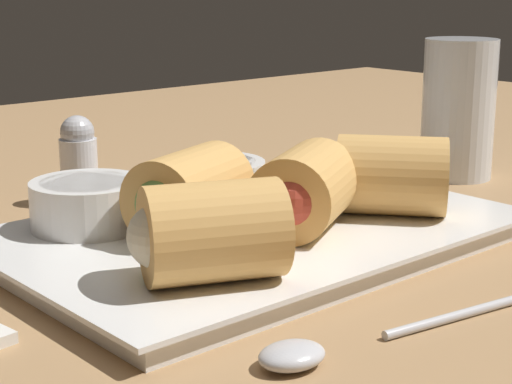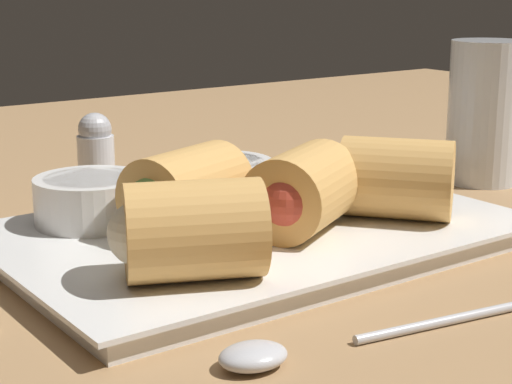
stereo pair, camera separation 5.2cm
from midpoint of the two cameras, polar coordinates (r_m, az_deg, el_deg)
table_surface at (r=54.84cm, az=2.69°, el=-5.05°), size 180.00×140.00×2.00cm
serving_plate at (r=55.48cm, az=2.68°, el=-2.90°), size 32.91×21.89×1.50cm
roll_front_left at (r=52.36cm, az=-2.13°, el=-0.08°), size 8.66×7.51×5.31cm
roll_front_right at (r=57.25cm, az=11.48°, el=0.89°), size 8.66×8.95×5.31cm
roll_back_left at (r=52.71cm, az=5.78°, el=-0.05°), size 8.87×8.12×5.31cm
roll_back_right at (r=44.58cm, az=-1.43°, el=-2.65°), size 8.75×7.79×5.31cm
dipping_bowl_near at (r=60.11cm, az=0.10°, el=0.82°), size 7.32×7.32×3.02cm
dipping_bowl_far at (r=55.71cm, az=-8.34°, el=-0.42°), size 7.32×7.32×3.02cm
spoon at (r=40.34cm, az=7.24°, el=-10.23°), size 19.04×4.68×1.12cm
drinking_glass at (r=74.94cm, az=16.98°, el=5.09°), size 6.20×6.20×11.92cm
salt_shaker at (r=66.98cm, az=-8.45°, el=2.32°), size 2.87×2.87×6.87cm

